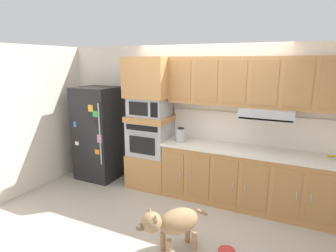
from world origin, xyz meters
TOP-DOWN VIEW (x-y plane):
  - ground_plane at (0.00, 0.00)m, footprint 9.60×9.60m
  - back_kitchen_wall at (0.00, 1.11)m, footprint 6.20×0.12m
  - side_panel_left at (-2.80, 0.00)m, footprint 0.12×7.10m
  - refrigerator at (-2.02, 0.68)m, footprint 0.76×0.73m
  - oven_base_cabinet at (-0.93, 0.75)m, footprint 0.74×0.62m
  - built_in_oven at (-0.93, 0.75)m, footprint 0.70×0.62m
  - appliance_mid_shelf at (-0.93, 0.75)m, footprint 0.74×0.62m
  - microwave at (-0.93, 0.75)m, footprint 0.64×0.54m
  - appliance_upper_cabinet at (-0.93, 0.75)m, footprint 0.74×0.62m
  - lower_cabinet_run at (0.94, 0.75)m, footprint 3.00×0.63m
  - countertop_slab at (0.94, 0.75)m, footprint 3.04×0.64m
  - backsplash_panel at (0.94, 1.04)m, footprint 3.04×0.02m
  - upper_cabinet_with_hood at (0.94, 0.87)m, footprint 3.00×0.48m
  - screwdriver at (1.88, 0.89)m, footprint 0.16×0.17m
  - electric_kettle at (-0.32, 0.70)m, footprint 0.17×0.17m
  - dog at (0.20, -0.77)m, footprint 0.63×0.79m
  - dog_food_bowl at (0.80, -0.55)m, footprint 0.20×0.20m

SIDE VIEW (x-z plane):
  - ground_plane at x=0.00m, z-range 0.00..0.00m
  - dog_food_bowl at x=0.80m, z-range 0.00..0.06m
  - oven_base_cabinet at x=-0.93m, z-range 0.00..0.60m
  - dog at x=0.20m, z-range 0.08..0.69m
  - lower_cabinet_run at x=0.94m, z-range 0.00..0.88m
  - refrigerator at x=-2.02m, z-range 0.00..1.76m
  - countertop_slab at x=0.94m, z-range 0.88..0.92m
  - built_in_oven at x=-0.93m, z-range 0.60..1.20m
  - screwdriver at x=1.88m, z-range 0.92..0.95m
  - electric_kettle at x=-0.32m, z-range 0.91..1.15m
  - backsplash_panel at x=0.94m, z-range 0.92..1.42m
  - back_kitchen_wall at x=0.00m, z-range 0.00..2.50m
  - side_panel_left at x=-2.80m, z-range 0.00..2.50m
  - appliance_mid_shelf at x=-0.93m, z-range 1.20..1.30m
  - microwave at x=-0.93m, z-range 1.30..1.62m
  - upper_cabinet_with_hood at x=0.94m, z-range 1.46..2.34m
  - appliance_upper_cabinet at x=-0.93m, z-range 1.62..2.30m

